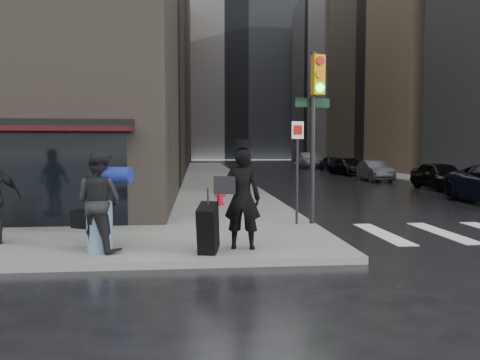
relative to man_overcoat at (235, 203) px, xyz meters
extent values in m
plane|color=black|center=(0.44, 1.15, -1.10)|extent=(140.00, 140.00, 0.00)
cube|color=slate|center=(0.44, 28.15, -1.02)|extent=(4.00, 50.00, 0.15)
cube|color=slate|center=(13.94, 28.15, -1.02)|extent=(3.00, 50.00, 0.15)
cube|color=silver|center=(3.94, 2.15, -1.09)|extent=(0.50, 3.00, 0.01)
cube|color=silver|center=(5.54, 2.15, -1.09)|extent=(0.50, 3.00, 0.01)
cube|color=brown|center=(-12.56, 63.15, 11.90)|extent=(22.00, 20.00, 26.00)
cube|color=gray|center=(26.44, 59.15, 11.40)|extent=(22.00, 20.00, 25.00)
cube|color=gray|center=(6.44, 79.15, 14.90)|extent=(40.00, 12.00, 32.00)
imported|color=black|center=(0.14, 0.07, 0.08)|extent=(0.83, 0.63, 2.05)
cylinder|color=black|center=(0.14, 0.07, 1.12)|extent=(0.44, 0.44, 0.05)
cylinder|color=black|center=(0.14, 0.07, 1.18)|extent=(0.27, 0.27, 0.16)
cube|color=black|center=(-0.20, 0.07, 0.35)|extent=(0.45, 0.22, 0.35)
cube|color=black|center=(-0.55, -0.28, -0.47)|extent=(0.49, 0.84, 1.03)
cylinder|color=black|center=(-0.55, -0.28, 0.08)|extent=(0.04, 0.04, 0.48)
imported|color=black|center=(-2.67, 0.07, 0.04)|extent=(1.19, 1.10, 1.97)
cube|color=black|center=(-2.98, 0.46, -0.35)|extent=(0.67, 0.55, 0.37)
cylinder|color=navy|center=(-2.31, 0.04, 0.57)|extent=(0.66, 0.48, 0.32)
cylinder|color=black|center=(2.34, 3.05, 1.33)|extent=(0.14, 0.14, 4.55)
cube|color=#B17E0B|center=(2.40, 2.81, 2.98)|extent=(0.36, 0.27, 1.02)
cylinder|color=red|center=(2.42, 2.70, 3.32)|extent=(0.23, 0.11, 0.23)
cylinder|color=orange|center=(2.42, 2.70, 2.98)|extent=(0.23, 0.11, 0.23)
cylinder|color=#19E533|center=(2.42, 2.70, 2.64)|extent=(0.23, 0.11, 0.23)
cylinder|color=black|center=(1.90, 2.95, 0.42)|extent=(0.07, 0.07, 2.73)
cube|color=white|center=(1.90, 2.92, 1.56)|extent=(0.34, 0.10, 0.45)
cube|color=black|center=(2.34, 3.13, 2.30)|extent=(1.00, 0.27, 0.25)
cylinder|color=#B30B24|center=(0.06, 7.20, -0.90)|extent=(0.29, 0.29, 0.09)
cylinder|color=#B30B24|center=(0.06, 7.20, -0.68)|extent=(0.22, 0.22, 0.54)
sphere|color=#B30B24|center=(0.06, 7.20, -0.39)|extent=(0.20, 0.20, 0.20)
cylinder|color=#B30B24|center=(0.06, 7.20, -0.59)|extent=(0.38, 0.18, 0.13)
imported|color=black|center=(11.87, 13.86, -0.37)|extent=(1.84, 4.32, 1.46)
imported|color=#3F3F44|center=(10.95, 20.45, -0.43)|extent=(1.65, 4.09, 1.32)
imported|color=black|center=(11.36, 27.04, -0.43)|extent=(2.29, 4.76, 1.34)
imported|color=black|center=(11.95, 33.62, -0.41)|extent=(1.63, 4.01, 1.36)
imported|color=#525257|center=(11.36, 40.21, -0.27)|extent=(1.97, 5.07, 1.64)
camera|label=1|loc=(-0.78, -9.22, 1.10)|focal=35.00mm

